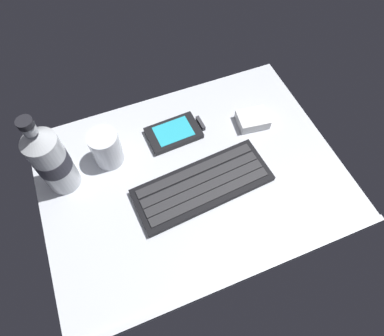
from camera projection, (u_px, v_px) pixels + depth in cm
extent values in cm
cube|color=silver|center=(192.00, 177.00, 72.55)|extent=(64.00, 48.00, 2.00)
cube|color=silver|center=(239.00, 278.00, 60.43)|extent=(64.00, 1.20, 0.80)
cube|color=black|center=(203.00, 185.00, 69.64)|extent=(29.78, 13.27, 1.40)
cube|color=#28282B|center=(196.00, 171.00, 70.39)|extent=(26.75, 4.11, 0.30)
cube|color=#28282B|center=(200.00, 179.00, 69.40)|extent=(26.75, 4.11, 0.30)
cube|color=#28282B|center=(205.00, 188.00, 68.41)|extent=(26.75, 4.11, 0.30)
cube|color=#28282B|center=(210.00, 196.00, 67.42)|extent=(26.75, 4.11, 0.30)
cube|color=black|center=(176.00, 132.00, 76.53)|extent=(12.40, 8.25, 1.40)
cube|color=#2DB7D1|center=(175.00, 130.00, 75.88)|extent=(8.72, 6.39, 0.10)
cube|color=#333338|center=(200.00, 123.00, 77.89)|extent=(1.01, 3.84, 1.12)
cylinder|color=silver|center=(106.00, 148.00, 70.10)|extent=(6.40, 6.40, 8.50)
cylinder|color=orange|center=(107.00, 151.00, 70.95)|extent=(5.50, 5.50, 6.12)
cylinder|color=silver|center=(53.00, 163.00, 64.41)|extent=(6.60, 6.60, 15.00)
cone|color=silver|center=(35.00, 137.00, 56.71)|extent=(6.60, 6.60, 2.80)
cylinder|color=silver|center=(29.00, 129.00, 54.72)|extent=(2.51, 2.51, 1.80)
cylinder|color=black|center=(25.00, 123.00, 53.43)|extent=(2.77, 2.77, 1.20)
cylinder|color=#2D2D38|center=(52.00, 161.00, 63.76)|extent=(6.73, 6.73, 3.80)
cube|color=white|center=(253.00, 120.00, 77.79)|extent=(7.69, 6.48, 2.40)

